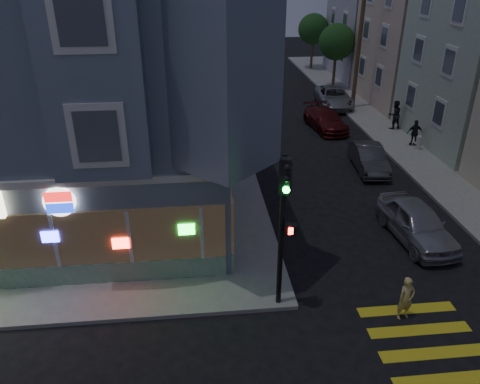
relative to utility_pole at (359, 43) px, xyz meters
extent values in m
plane|color=black|center=(-12.00, -24.00, -4.80)|extent=(120.00, 120.00, 0.00)
cube|color=slate|center=(-18.00, -13.00, 0.85)|extent=(14.00, 14.00, 11.00)
cube|color=silver|center=(-18.00, -13.00, -0.80)|extent=(14.30, 14.30, 0.25)
cube|color=#196B33|center=(-18.00, -20.05, -4.25)|extent=(13.60, 0.12, 0.80)
cube|color=#382B1E|center=(-18.00, -20.05, -2.85)|extent=(13.60, 0.10, 2.00)
cylinder|color=white|center=(-16.40, -20.13, -1.40)|extent=(1.00, 0.12, 1.00)
cube|color=#C3A797|center=(7.50, 1.00, -0.15)|extent=(12.00, 8.60, 9.00)
cube|color=#A4A0B1|center=(7.50, 10.00, 0.60)|extent=(12.00, 8.60, 10.50)
cylinder|color=#4C3826|center=(0.00, 0.00, -0.15)|extent=(0.30, 0.30, 9.00)
cylinder|color=#4C3826|center=(0.20, 6.00, -3.05)|extent=(0.24, 0.24, 3.20)
sphere|color=#184318|center=(0.20, 6.00, -0.85)|extent=(3.00, 3.00, 3.00)
cylinder|color=#4C3826|center=(0.20, 14.00, -3.05)|extent=(0.24, 0.24, 3.20)
sphere|color=#184318|center=(0.20, 14.00, -0.85)|extent=(3.00, 3.00, 3.00)
imported|color=#CEBC69|center=(-5.77, -22.68, -4.05)|extent=(0.60, 0.44, 1.49)
imported|color=black|center=(1.00, -5.29, -3.71)|extent=(1.04, 0.88, 1.87)
imported|color=black|center=(1.00, -8.39, -3.87)|extent=(0.95, 0.47, 1.56)
imported|color=#9FA2A7|center=(-3.40, -18.26, -4.04)|extent=(2.10, 4.55, 1.51)
imported|color=#3D3F42|center=(-2.85, -11.30, -4.14)|extent=(1.75, 4.12, 1.32)
imported|color=#571315|center=(-3.37, -4.50, -4.13)|extent=(2.41, 4.77, 1.33)
imported|color=#95989E|center=(-1.30, 0.70, -4.08)|extent=(2.85, 5.38, 1.44)
cylinder|color=black|center=(-9.61, -21.70, -2.05)|extent=(0.17, 0.17, 5.20)
cube|color=black|center=(-9.61, -21.93, -0.02)|extent=(0.42, 0.40, 1.09)
sphere|color=black|center=(-9.61, -22.10, 0.32)|extent=(0.21, 0.21, 0.21)
sphere|color=black|center=(-9.61, -22.10, -0.02)|extent=(0.21, 0.21, 0.21)
sphere|color=#19F23F|center=(-9.61, -22.10, -0.36)|extent=(0.21, 0.21, 0.21)
cube|color=black|center=(-9.35, -21.89, -1.79)|extent=(0.39, 0.32, 0.33)
cube|color=#FF2614|center=(-9.35, -22.00, -1.79)|extent=(0.23, 0.02, 0.23)
cylinder|color=silver|center=(1.00, -9.04, -4.32)|extent=(0.26, 0.26, 0.66)
sphere|color=silver|center=(1.00, -9.04, -3.93)|extent=(0.29, 0.29, 0.29)
cylinder|color=silver|center=(1.00, -9.04, -4.26)|extent=(0.50, 0.13, 0.13)
camera|label=1|loc=(-12.12, -33.60, 5.43)|focal=35.00mm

